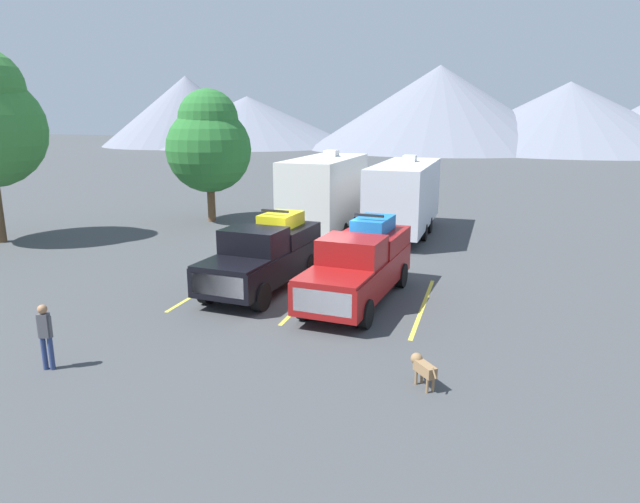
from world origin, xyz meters
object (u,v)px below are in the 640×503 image
at_px(pickup_truck_a, 265,254).
at_px(person_a, 45,332).
at_px(camper_trailer_a, 325,191).
at_px(pickup_truck_b, 360,263).
at_px(camper_trailer_b, 405,194).
at_px(dog, 422,367).

xyz_separation_m(pickup_truck_a, person_a, (-2.33, -7.10, -0.27)).
distance_m(camper_trailer_a, person_a, 16.08).
relative_size(camper_trailer_a, person_a, 5.14).
xyz_separation_m(pickup_truck_a, camper_trailer_a, (-0.56, 8.84, 0.92)).
xyz_separation_m(pickup_truck_b, person_a, (-5.59, -6.86, -0.27)).
xyz_separation_m(pickup_truck_b, camper_trailer_a, (-3.82, 9.08, 0.91)).
distance_m(pickup_truck_b, person_a, 8.85).
distance_m(pickup_truck_a, person_a, 7.48).
bearing_deg(person_a, pickup_truck_b, 50.87).
bearing_deg(pickup_truck_a, pickup_truck_b, -4.22).
bearing_deg(pickup_truck_a, camper_trailer_a, 93.64).
relative_size(camper_trailer_b, dog, 12.56).
height_order(pickup_truck_b, person_a, pickup_truck_b).
relative_size(camper_trailer_b, person_a, 5.69).
distance_m(person_a, dog, 8.32).
xyz_separation_m(pickup_truck_a, dog, (5.81, -5.43, -0.71)).
bearing_deg(person_a, pickup_truck_a, 71.86).
bearing_deg(person_a, camper_trailer_b, 72.05).
xyz_separation_m(pickup_truck_b, camper_trailer_b, (-0.16, 9.88, 0.80)).
height_order(camper_trailer_a, camper_trailer_b, camper_trailer_a).
bearing_deg(pickup_truck_b, dog, -63.80).
bearing_deg(dog, pickup_truck_b, 116.20).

